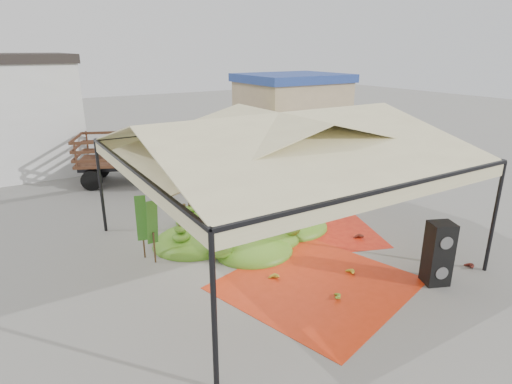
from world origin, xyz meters
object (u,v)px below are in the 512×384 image
vendor (257,177)px  speaker_stack (438,253)px  truck_right (272,133)px  truck_left (159,151)px  banana_heap (248,217)px

vendor → speaker_stack: bearing=101.6°
truck_right → truck_left: bearing=-160.0°
speaker_stack → truck_right: (3.95, 13.31, 0.48)m
banana_heap → vendor: (1.93, 2.56, 0.34)m
banana_heap → truck_right: 10.62m
banana_heap → speaker_stack: (2.55, -4.93, 0.18)m
vendor → truck_right: (4.57, 5.81, 0.32)m
banana_heap → vendor: vendor is taller
speaker_stack → truck_right: 13.89m
speaker_stack → truck_left: 12.43m
speaker_stack → vendor: size_ratio=0.84×
truck_left → truck_right: truck_left is taller
vendor → truck_right: size_ratio=0.31×
banana_heap → truck_right: truck_right is taller
vendor → banana_heap: bearing=59.8°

